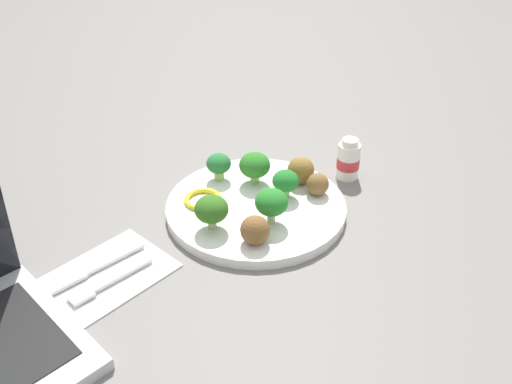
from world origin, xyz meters
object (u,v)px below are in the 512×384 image
(broccoli_floret_mid_right, at_px, (271,203))
(knife, at_px, (92,269))
(broccoli_floret_back_right, at_px, (286,181))
(broccoli_floret_back_left, at_px, (219,164))
(yogurt_bottle, at_px, (348,160))
(meatball_back_right, at_px, (301,170))
(napkin, at_px, (105,276))
(broccoli_floret_mid_left, at_px, (255,165))
(pepper_ring_front_right, at_px, (203,199))
(meatball_front_right, at_px, (318,184))
(broccoli_floret_front_right, at_px, (210,208))
(fork, at_px, (107,282))
(meatball_center, at_px, (255,230))
(plate, at_px, (256,207))

(broccoli_floret_mid_right, relative_size, knife, 0.38)
(broccoli_floret_back_right, height_order, broccoli_floret_back_left, same)
(broccoli_floret_mid_right, bearing_deg, yogurt_bottle, -176.43)
(meatball_back_right, height_order, napkin, meatball_back_right)
(broccoli_floret_mid_left, relative_size, broccoli_floret_back_right, 1.15)
(broccoli_floret_back_right, height_order, yogurt_bottle, yogurt_bottle)
(broccoli_floret_back_left, bearing_deg, knife, 8.22)
(broccoli_floret_mid_right, xyz_separation_m, pepper_ring_front_right, (0.03, -0.11, -0.03))
(broccoli_floret_mid_right, relative_size, meatball_front_right, 1.54)
(broccoli_floret_front_right, xyz_separation_m, broccoli_floret_back_right, (-0.14, 0.02, -0.00))
(broccoli_floret_back_right, bearing_deg, pepper_ring_front_right, -39.24)
(napkin, bearing_deg, broccoli_floret_mid_right, 158.82)
(pepper_ring_front_right, xyz_separation_m, knife, (0.20, 0.01, -0.01))
(broccoli_floret_back_right, relative_size, knife, 0.31)
(broccoli_floret_front_right, relative_size, fork, 0.44)
(meatball_back_right, distance_m, pepper_ring_front_right, 0.17)
(broccoli_floret_mid_right, xyz_separation_m, napkin, (0.23, -0.09, -0.05))
(broccoli_floret_back_left, distance_m, pepper_ring_front_right, 0.07)
(broccoli_floret_back_left, height_order, yogurt_bottle, yogurt_bottle)
(meatball_center, relative_size, meatball_front_right, 1.16)
(broccoli_floret_back_left, bearing_deg, broccoli_floret_back_right, 108.13)
(plate, relative_size, broccoli_floret_mid_left, 5.30)
(broccoli_floret_back_left, height_order, knife, broccoli_floret_back_left)
(broccoli_floret_mid_right, xyz_separation_m, meatball_back_right, (-0.12, -0.04, -0.01))
(broccoli_floret_mid_left, height_order, yogurt_bottle, yogurt_bottle)
(broccoli_floret_mid_left, relative_size, meatball_back_right, 1.19)
(broccoli_floret_mid_right, height_order, meatball_center, broccoli_floret_mid_right)
(broccoli_floret_front_right, distance_m, broccoli_floret_back_right, 0.14)
(broccoli_floret_back_left, bearing_deg, pepper_ring_front_right, 26.82)
(meatball_center, distance_m, fork, 0.21)
(broccoli_floret_mid_left, distance_m, fork, 0.30)
(knife, bearing_deg, yogurt_bottle, 167.95)
(broccoli_floret_back_right, xyz_separation_m, meatball_front_right, (-0.04, 0.03, -0.01))
(napkin, xyz_separation_m, yogurt_bottle, (-0.43, 0.08, 0.03))
(broccoli_floret_front_right, distance_m, meatball_back_right, 0.19)
(yogurt_bottle, bearing_deg, meatball_front_right, 7.09)
(plate, relative_size, broccoli_floret_back_left, 6.15)
(plate, distance_m, yogurt_bottle, 0.19)
(broccoli_floret_front_right, bearing_deg, napkin, -11.54)
(broccoli_floret_mid_left, xyz_separation_m, meatball_back_right, (-0.05, 0.05, -0.01))
(broccoli_floret_back_left, height_order, meatball_front_right, broccoli_floret_back_left)
(meatball_back_right, height_order, meatball_center, meatball_back_right)
(broccoli_floret_mid_right, distance_m, pepper_ring_front_right, 0.12)
(meatball_front_right, xyz_separation_m, fork, (0.34, -0.07, -0.03))
(fork, bearing_deg, broccoli_floret_front_right, 174.92)
(plate, relative_size, pepper_ring_front_right, 4.75)
(meatball_front_right, bearing_deg, broccoli_floret_front_right, -17.40)
(pepper_ring_front_right, relative_size, fork, 0.49)
(broccoli_floret_mid_right, xyz_separation_m, meatball_front_right, (-0.11, -0.00, -0.02))
(broccoli_floret_mid_left, xyz_separation_m, napkin, (0.29, 0.01, -0.05))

